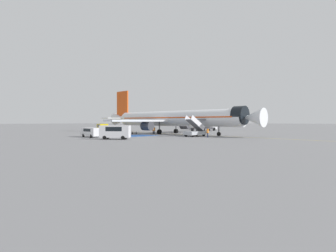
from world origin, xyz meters
TOP-DOWN VIEW (x-y plane):
  - ground_plane at (0.00, 0.00)m, footprint 600.00×600.00m
  - apron_leadline_yellow at (0.66, -0.58)m, footprint 80.46×3.07m
  - apron_stand_patch_blue at (0.66, -12.58)m, footprint 6.22×10.10m
  - apron_walkway_bar_0 at (-1.74, -22.16)m, footprint 0.44×3.60m
  - apron_walkway_bar_1 at (-0.54, -22.16)m, footprint 0.44×3.60m
  - apron_walkway_bar_2 at (0.66, -22.16)m, footprint 0.44×3.60m
  - apron_walkway_bar_3 at (1.86, -22.16)m, footprint 0.44×3.60m
  - airliner at (-0.02, -0.61)m, footprint 46.05×31.57m
  - boarding_stairs_forward at (10.85, -4.58)m, footprint 2.37×5.30m
  - fuel_tanker at (-6.54, 20.05)m, footprint 3.97×10.15m
  - service_van_0 at (-19.92, -7.69)m, footprint 5.97×3.77m
  - service_van_1 at (6.95, -20.77)m, footprint 4.94×4.66m
  - service_van_2 at (-0.86, -20.96)m, footprint 5.48×2.07m
  - baggage_cart at (-6.76, -7.43)m, footprint 1.88×2.80m
  - ground_crew_0 at (-12.28, -5.70)m, footprint 0.33×0.47m
  - ground_crew_1 at (-1.45, -5.02)m, footprint 0.44×0.25m
  - ground_crew_2 at (-2.71, -3.52)m, footprint 0.49×0.42m
  - ground_crew_3 at (14.81, -5.68)m, footprint 0.30×0.46m

SIDE VIEW (x-z plane):
  - ground_plane at x=0.00m, z-range 0.00..0.00m
  - apron_leadline_yellow at x=0.66m, z-range 0.00..0.01m
  - apron_stand_patch_blue at x=0.66m, z-range 0.00..0.01m
  - apron_walkway_bar_0 at x=-1.74m, z-range 0.00..0.01m
  - apron_walkway_bar_1 at x=-0.54m, z-range 0.00..0.01m
  - apron_walkway_bar_2 at x=0.66m, z-range 0.00..0.01m
  - apron_walkway_bar_3 at x=1.86m, z-range 0.00..0.01m
  - baggage_cart at x=-6.76m, z-range -0.18..0.69m
  - ground_crew_2 at x=-2.71m, z-range 0.11..1.71m
  - ground_crew_1 at x=-1.45m, z-range 0.12..1.77m
  - ground_crew_0 at x=-12.28m, z-range 0.13..1.86m
  - boarding_stairs_forward at x=10.85m, z-range -1.10..3.15m
  - ground_crew_3 at x=14.81m, z-range 0.14..1.94m
  - service_van_2 at x=-0.86m, z-range 0.20..2.00m
  - service_van_0 at x=-19.92m, z-range 0.22..2.53m
  - service_van_1 at x=6.95m, z-range 0.22..2.54m
  - fuel_tanker at x=-6.54m, z-range 0.01..3.32m
  - airliner at x=-0.02m, z-range -2.16..9.60m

